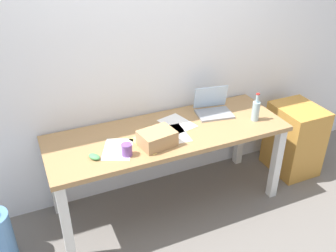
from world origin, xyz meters
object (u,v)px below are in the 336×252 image
Objects in this scene: coffee_mug at (127,150)px; filing_cabinet at (294,139)px; beer_bottle at (256,110)px; desk at (168,141)px; cardboard_box at (157,138)px; laptop_right at (213,108)px; computer_mouse at (94,157)px.

coffee_mug is 0.14× the size of filing_cabinet.
beer_bottle is at bearing -169.95° from filing_cabinet.
cardboard_box reaches higher than desk.
laptop_right is at bearing 170.06° from filing_cabinet.
cardboard_box is at bearing -178.22° from beer_bottle.
beer_bottle reaches higher than desk.
cardboard_box is 0.38× the size of filing_cabinet.
desk is 0.48m from coffee_mug.
laptop_right is at bearing -15.92° from computer_mouse.
desk is 0.67m from computer_mouse.
cardboard_box is at bearing 9.10° from coffee_mug.
laptop_right is at bearing 23.81° from cardboard_box.
desk is 0.79m from beer_bottle.
computer_mouse reaches higher than filing_cabinet.
filing_cabinet is at bearing -26.01° from computer_mouse.
desk is 5.79× the size of laptop_right.
cardboard_box reaches higher than coffee_mug.
filing_cabinet is at bearing 10.05° from beer_bottle.
coffee_mug is (-0.91, -0.33, -0.00)m from laptop_right.
laptop_right is 0.71m from cardboard_box.
cardboard_box is (0.49, -0.01, 0.04)m from computer_mouse.
cardboard_box is (-0.92, -0.03, -0.04)m from beer_bottle.
laptop_right is 3.60× the size of coffee_mug.
beer_bottle is 0.79m from filing_cabinet.
computer_mouse is at bearing 178.53° from cardboard_box.
beer_bottle reaches higher than coffee_mug.
coffee_mug is (-0.41, -0.19, 0.14)m from desk.
coffee_mug reaches higher than desk.
computer_mouse is 2.06m from filing_cabinet.
desk is 1.40m from filing_cabinet.
filing_cabinet is at bearing -9.94° from laptop_right.
desk is at bearing -17.23° from computer_mouse.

